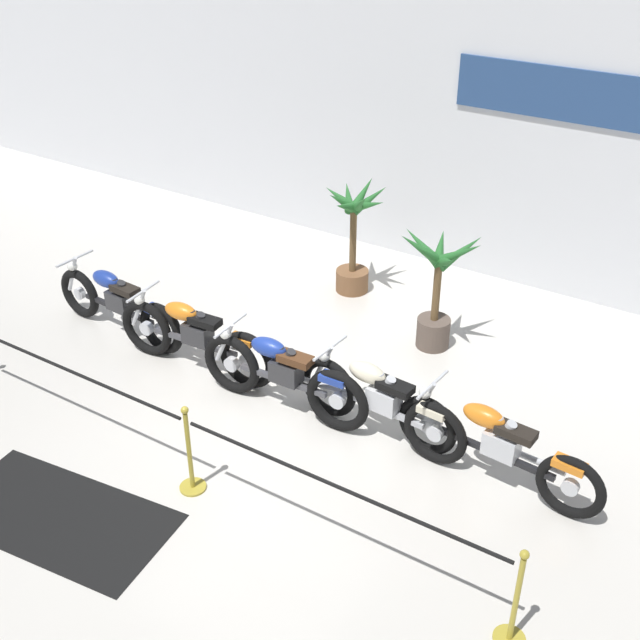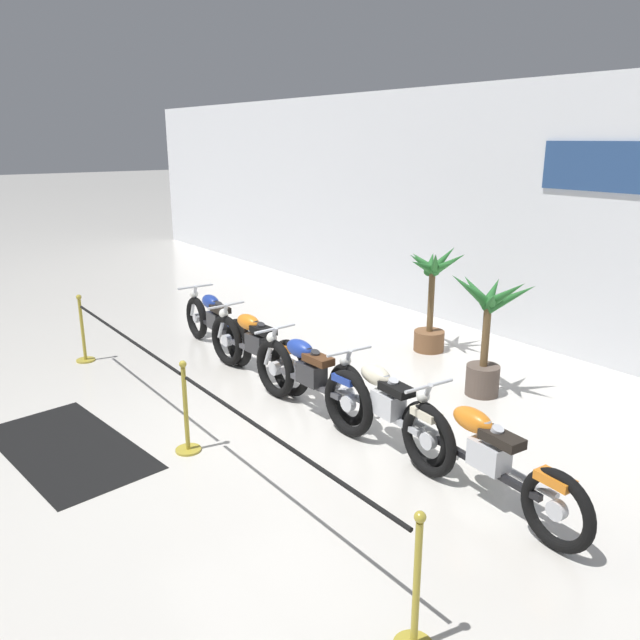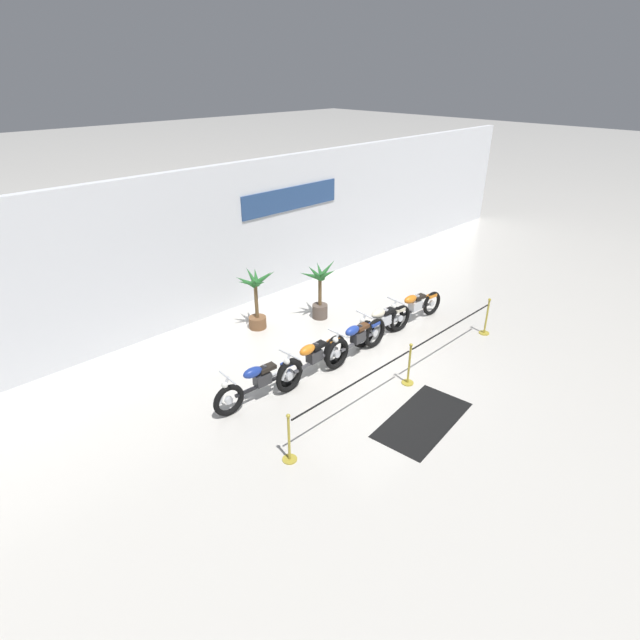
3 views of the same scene
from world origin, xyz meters
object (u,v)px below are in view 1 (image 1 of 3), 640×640
(motorcycle_cream_3, at_px, (379,401))
(stanchion_far_left, at_px, (92,394))
(potted_palm_right_of_row, at_px, (354,234))
(stanchion_mid_right, at_px, (514,611))
(motorcycle_blue_0, at_px, (118,304))
(motorcycle_orange_1, at_px, (194,337))
(motorcycle_blue_2, at_px, (282,375))
(stanchion_mid_left, at_px, (190,462))
(motorcycle_orange_4, at_px, (496,446))
(floor_banner, at_px, (59,517))
(potted_palm_left_of_row, at_px, (437,288))

(motorcycle_cream_3, height_order, stanchion_far_left, stanchion_far_left)
(potted_palm_right_of_row, xyz_separation_m, stanchion_mid_right, (4.22, -4.61, -0.56))
(motorcycle_blue_0, relative_size, stanchion_far_left, 0.33)
(motorcycle_orange_1, bearing_deg, motorcycle_blue_2, -4.16)
(potted_palm_right_of_row, bearing_deg, stanchion_mid_right, -47.48)
(motorcycle_blue_2, distance_m, stanchion_mid_left, 1.63)
(motorcycle_orange_4, bearing_deg, stanchion_mid_right, -63.68)
(motorcycle_blue_0, relative_size, stanchion_mid_right, 2.21)
(motorcycle_blue_2, xyz_separation_m, potted_palm_right_of_row, (-0.78, 2.98, 0.43))
(stanchion_mid_right, height_order, floor_banner, stanchion_mid_right)
(motorcycle_blue_2, relative_size, potted_palm_left_of_row, 1.32)
(stanchion_far_left, distance_m, stanchion_mid_left, 1.37)
(potted_palm_right_of_row, bearing_deg, floor_banner, -90.99)
(motorcycle_orange_4, relative_size, stanchion_mid_right, 2.21)
(motorcycle_cream_3, relative_size, potted_palm_left_of_row, 1.27)
(motorcycle_orange_1, distance_m, potted_palm_right_of_row, 2.98)
(stanchion_mid_right, xyz_separation_m, floor_banner, (-4.32, -1.04, -0.35))
(motorcycle_orange_4, bearing_deg, floor_banner, -140.80)
(motorcycle_blue_0, relative_size, motorcycle_orange_1, 1.00)
(motorcycle_blue_2, bearing_deg, motorcycle_orange_1, 175.84)
(stanchion_far_left, bearing_deg, motorcycle_orange_4, 24.34)
(potted_palm_left_of_row, bearing_deg, stanchion_mid_left, -103.34)
(motorcycle_orange_4, height_order, potted_palm_right_of_row, potted_palm_right_of_row)
(motorcycle_blue_0, bearing_deg, motorcycle_cream_3, -0.96)
(motorcycle_orange_1, height_order, stanchion_mid_left, stanchion_mid_left)
(stanchion_far_left, distance_m, stanchion_mid_right, 4.80)
(motorcycle_blue_0, distance_m, stanchion_mid_left, 3.38)
(potted_palm_right_of_row, distance_m, stanchion_mid_left, 4.70)
(stanchion_far_left, bearing_deg, potted_palm_right_of_row, 82.97)
(motorcycle_blue_0, xyz_separation_m, stanchion_far_left, (1.49, -1.86, 0.23))
(stanchion_far_left, relative_size, stanchion_mid_left, 6.77)
(motorcycle_blue_0, distance_m, floor_banner, 3.53)
(motorcycle_orange_1, distance_m, floor_banner, 2.86)
(motorcycle_blue_2, xyz_separation_m, stanchion_mid_right, (3.44, -1.63, -0.13))
(motorcycle_orange_1, xyz_separation_m, motorcycle_blue_2, (1.40, -0.10, 0.00))
(motorcycle_blue_0, bearing_deg, potted_palm_right_of_row, 53.20)
(motorcycle_orange_4, height_order, floor_banner, motorcycle_orange_4)
(motorcycle_blue_0, distance_m, motorcycle_orange_4, 5.41)
(motorcycle_cream_3, bearing_deg, motorcycle_orange_4, -0.69)
(potted_palm_right_of_row, relative_size, floor_banner, 0.76)
(potted_palm_left_of_row, relative_size, potted_palm_right_of_row, 0.96)
(potted_palm_left_of_row, distance_m, stanchion_far_left, 4.46)
(stanchion_mid_left, bearing_deg, potted_palm_left_of_row, 76.66)
(motorcycle_cream_3, xyz_separation_m, stanchion_mid_left, (-1.22, -1.79, -0.13))
(motorcycle_blue_0, relative_size, stanchion_mid_left, 2.21)
(motorcycle_cream_3, xyz_separation_m, potted_palm_left_of_row, (-0.30, 2.06, 0.39))
(motorcycle_blue_2, xyz_separation_m, stanchion_mid_left, (-0.02, -1.63, -0.13))
(motorcycle_cream_3, bearing_deg, floor_banner, -126.32)
(motorcycle_blue_2, height_order, stanchion_mid_right, stanchion_mid_right)
(potted_palm_right_of_row, xyz_separation_m, stanchion_far_left, (-0.57, -4.61, -0.23))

